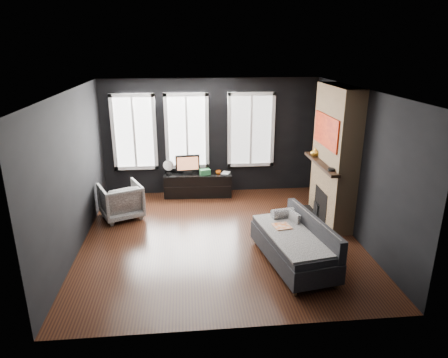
{
  "coord_description": "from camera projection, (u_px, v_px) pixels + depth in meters",
  "views": [
    {
      "loc": [
        -0.59,
        -6.65,
        3.44
      ],
      "look_at": [
        0.1,
        0.3,
        1.05
      ],
      "focal_mm": 32.0,
      "sensor_mm": 36.0,
      "label": 1
    }
  ],
  "objects": [
    {
      "name": "ceiling",
      "position": [
        220.0,
        90.0,
        6.56
      ],
      "size": [
        5.0,
        5.0,
        0.0
      ],
      "primitive_type": "plane",
      "color": "white",
      "rests_on": "ground"
    },
    {
      "name": "media_console",
      "position": [
        198.0,
        184.0,
        9.42
      ],
      "size": [
        1.59,
        0.56,
        0.54
      ],
      "primitive_type": null,
      "rotation": [
        0.0,
        0.0,
        -0.04
      ],
      "color": "black",
      "rests_on": "floor"
    },
    {
      "name": "desk_fan",
      "position": [
        169.0,
        167.0,
        9.25
      ],
      "size": [
        0.29,
        0.29,
        0.35
      ],
      "primitive_type": null,
      "rotation": [
        0.0,
        0.0,
        -0.17
      ],
      "color": "#A2A2A2",
      "rests_on": "media_console"
    },
    {
      "name": "monitor",
      "position": [
        188.0,
        163.0,
        9.26
      ],
      "size": [
        0.58,
        0.17,
        0.51
      ],
      "primitive_type": null,
      "rotation": [
        0.0,
        0.0,
        0.09
      ],
      "color": "black",
      "rests_on": "media_console"
    },
    {
      "name": "armchair",
      "position": [
        121.0,
        199.0,
        8.19
      ],
      "size": [
        1.01,
        0.98,
        0.8
      ],
      "primitive_type": "imported",
      "rotation": [
        0.0,
        0.0,
        -2.73
      ],
      "color": "white",
      "rests_on": "floor"
    },
    {
      "name": "stripe_pillow",
      "position": [
        294.0,
        220.0,
        6.83
      ],
      "size": [
        0.15,
        0.29,
        0.28
      ],
      "primitive_type": "cube",
      "rotation": [
        0.0,
        0.0,
        0.31
      ],
      "color": "gray",
      "rests_on": "sofa"
    },
    {
      "name": "mantel_vase",
      "position": [
        315.0,
        152.0,
        8.19
      ],
      "size": [
        0.18,
        0.18,
        0.17
      ],
      "primitive_type": "imported",
      "rotation": [
        0.0,
        0.0,
        -0.02
      ],
      "color": "gold",
      "rests_on": "fireplace"
    },
    {
      "name": "floor",
      "position": [
        220.0,
        238.0,
        7.43
      ],
      "size": [
        5.0,
        5.0,
        0.0
      ],
      "primitive_type": "plane",
      "color": "black",
      "rests_on": "ground"
    },
    {
      "name": "fireplace",
      "position": [
        335.0,
        156.0,
        7.77
      ],
      "size": [
        0.7,
        1.62,
        2.7
      ],
      "primitive_type": null,
      "color": "#93724C",
      "rests_on": "floor"
    },
    {
      "name": "mantel_clock",
      "position": [
        332.0,
        170.0,
        7.27
      ],
      "size": [
        0.15,
        0.15,
        0.04
      ],
      "primitive_type": "cylinder",
      "rotation": [
        0.0,
        0.0,
        -0.12
      ],
      "color": "black",
      "rests_on": "fireplace"
    },
    {
      "name": "sofa",
      "position": [
        293.0,
        242.0,
        6.45
      ],
      "size": [
        1.21,
        1.95,
        0.78
      ],
      "primitive_type": null,
      "rotation": [
        0.0,
        0.0,
        0.18
      ],
      "color": "black",
      "rests_on": "floor"
    },
    {
      "name": "windows",
      "position": [
        190.0,
        93.0,
        8.94
      ],
      "size": [
        4.0,
        0.16,
        1.76
      ],
      "primitive_type": null,
      "color": "white",
      "rests_on": "wall_back"
    },
    {
      "name": "wall_left",
      "position": [
        73.0,
        173.0,
        6.76
      ],
      "size": [
        0.02,
        5.0,
        2.7
      ],
      "primitive_type": "cube",
      "color": "black",
      "rests_on": "ground"
    },
    {
      "name": "wall_right",
      "position": [
        357.0,
        164.0,
        7.23
      ],
      "size": [
        0.02,
        5.0,
        2.7
      ],
      "primitive_type": "cube",
      "color": "black",
      "rests_on": "ground"
    },
    {
      "name": "book",
      "position": [
        222.0,
        168.0,
        9.35
      ],
      "size": [
        0.17,
        0.08,
        0.24
      ],
      "primitive_type": "imported",
      "rotation": [
        0.0,
        0.0,
        -0.38
      ],
      "color": "#BBA890",
      "rests_on": "media_console"
    },
    {
      "name": "mug",
      "position": [
        218.0,
        172.0,
        9.28
      ],
      "size": [
        0.13,
        0.11,
        0.12
      ],
      "primitive_type": "imported",
      "rotation": [
        0.0,
        0.0,
        -0.13
      ],
      "color": "#CE5B0F",
      "rests_on": "media_console"
    },
    {
      "name": "wall_back",
      "position": [
        211.0,
        137.0,
        9.35
      ],
      "size": [
        5.0,
        0.02,
        2.7
      ],
      "primitive_type": "cube",
      "color": "black",
      "rests_on": "ground"
    },
    {
      "name": "storage_box",
      "position": [
        205.0,
        172.0,
        9.25
      ],
      "size": [
        0.27,
        0.21,
        0.13
      ],
      "primitive_type": "cube",
      "rotation": [
        0.0,
        0.0,
        0.27
      ],
      "color": "#2A6E3E",
      "rests_on": "media_console"
    }
  ]
}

